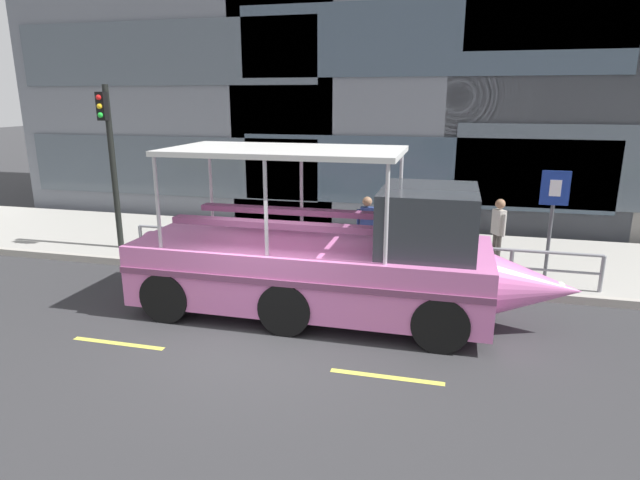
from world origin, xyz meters
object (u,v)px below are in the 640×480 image
pedestrian_near_bow (498,227)px  traffic_light_pole (110,152)px  parking_sign (553,207)px  pedestrian_mid_left (367,224)px  duck_tour_boat (336,261)px

pedestrian_near_bow → traffic_light_pole: bearing=-176.2°
parking_sign → pedestrian_mid_left: bearing=177.2°
traffic_light_pole → duck_tour_boat: (6.77, -2.63, -1.72)m
traffic_light_pole → pedestrian_near_bow: bearing=3.8°
pedestrian_mid_left → traffic_light_pole: bearing=-178.5°
traffic_light_pole → pedestrian_mid_left: size_ratio=2.54×
parking_sign → pedestrian_near_bow: 1.42m
duck_tour_boat → pedestrian_mid_left: size_ratio=5.03×
traffic_light_pole → pedestrian_near_bow: (10.05, 0.66, -1.61)m
parking_sign → traffic_light_pole: bearing=179.9°
duck_tour_boat → pedestrian_near_bow: size_ratio=5.04×
duck_tour_boat → pedestrian_near_bow: duck_tour_boat is taller
duck_tour_boat → parking_sign: bearing=31.1°
traffic_light_pole → pedestrian_near_bow: 10.20m
duck_tour_boat → pedestrian_mid_left: bearing=87.0°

